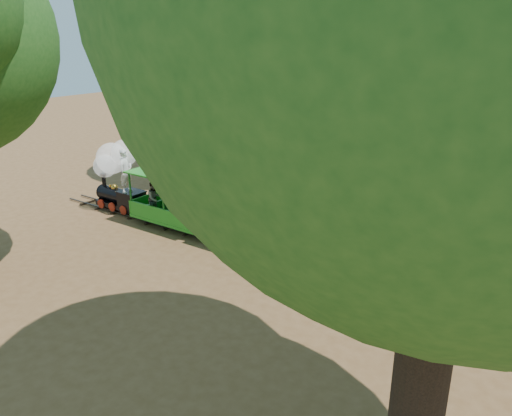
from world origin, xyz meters
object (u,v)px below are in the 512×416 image
Objects in this scene: locomotive at (116,170)px; carriage_front at (174,206)px; carriage_rear at (266,230)px; fence at (378,184)px.

carriage_front is (3.24, -0.06, -0.91)m from locomotive.
locomotive is 7.46m from carriage_rear.
locomotive is at bearing 179.78° from carriage_rear.
locomotive reaches higher than carriage_front.
fence is at bearing 44.40° from locomotive.
carriage_front reaches higher than fence.
fence is at bearing 84.96° from carriage_rear.
locomotive is 0.81× the size of carriage_rear.
locomotive is 0.81× the size of carriage_front.
carriage_front is 1.00× the size of carriage_rear.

